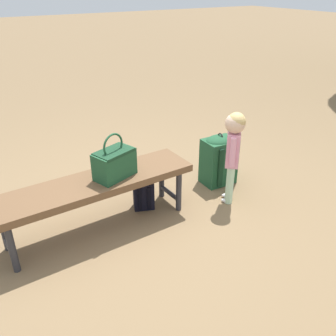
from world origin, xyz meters
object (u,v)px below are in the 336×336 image
at_px(child_standing, 233,144).
at_px(backpack_small, 143,193).
at_px(park_bench, 96,187).
at_px(handbag, 114,162).
at_px(backpack_large, 219,158).

distance_m(child_standing, backpack_small, 0.90).
bearing_deg(child_standing, backpack_small, 157.00).
bearing_deg(child_standing, park_bench, 169.15).
bearing_deg(park_bench, handbag, -7.85).
relative_size(handbag, child_standing, 0.43).
bearing_deg(backpack_large, child_standing, -110.69).
xyz_separation_m(handbag, backpack_small, (0.30, 0.10, -0.43)).
xyz_separation_m(park_bench, child_standing, (1.19, -0.23, 0.18)).
relative_size(park_bench, child_standing, 1.88).
height_order(child_standing, backpack_large, child_standing).
height_order(child_standing, backpack_small, child_standing).
bearing_deg(backpack_small, park_bench, -169.78).
distance_m(backpack_large, backpack_small, 0.87).
bearing_deg(child_standing, backpack_large, 69.31).
height_order(park_bench, backpack_large, backpack_large).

